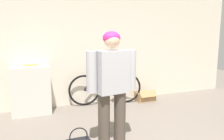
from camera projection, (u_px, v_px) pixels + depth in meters
wall_back at (83, 47)px, 4.89m from camera, size 8.00×0.07×2.60m
side_shelf at (31, 90)px, 4.35m from camera, size 0.73×0.46×0.96m
person at (112, 82)px, 3.01m from camera, size 0.72×0.31×1.62m
bicycle at (106, 88)px, 4.97m from camera, size 1.67×0.46×0.77m
banana at (31, 65)px, 4.31m from camera, size 0.31×0.09×0.04m
cardboard_box at (145, 96)px, 5.26m from camera, size 0.44×0.36×0.27m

